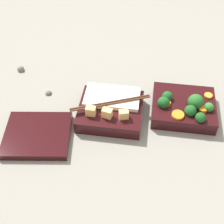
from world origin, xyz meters
TOP-DOWN VIEW (x-y plane):
  - ground_plane at (0.00, 0.00)m, footprint 3.00×3.00m
  - bento_tray_vegetable at (-0.10, -0.01)m, footprint 0.17×0.15m
  - bento_tray_rice at (0.11, 0.02)m, footprint 0.21×0.15m
  - bento_lid at (0.29, 0.13)m, footprint 0.19×0.17m
  - pebble_0 at (0.43, -0.14)m, footprint 0.02×0.02m
  - pebble_1 at (0.31, -0.04)m, footprint 0.02×0.02m

SIDE VIEW (x-z plane):
  - ground_plane at x=0.00m, z-range 0.00..0.00m
  - pebble_1 at x=0.31m, z-range 0.00..0.01m
  - pebble_0 at x=0.43m, z-range -0.01..0.02m
  - bento_lid at x=0.29m, z-range 0.00..0.02m
  - bento_tray_rice at x=0.11m, z-range -0.01..0.06m
  - bento_tray_vegetable at x=-0.10m, z-range -0.01..0.06m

